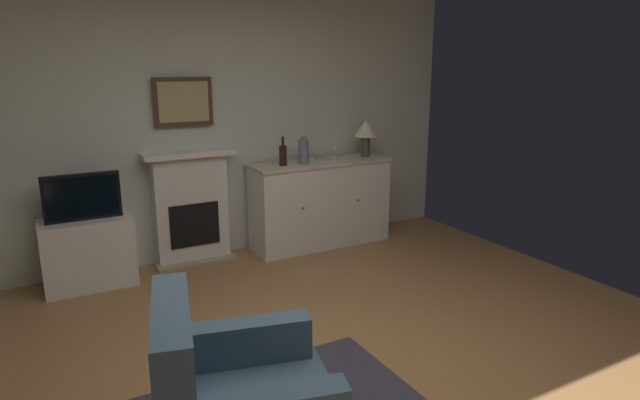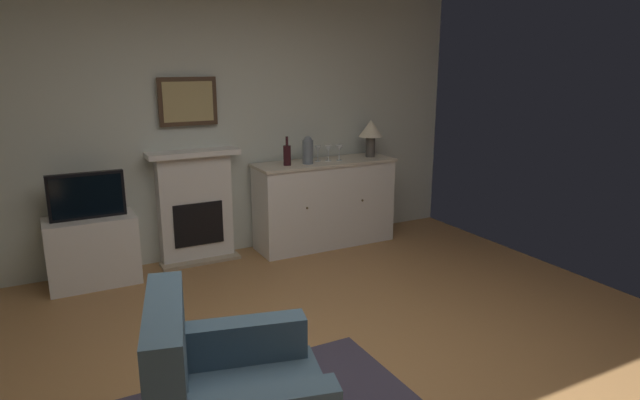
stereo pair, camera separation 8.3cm
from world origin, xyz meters
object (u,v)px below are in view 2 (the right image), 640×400
fireplace_unit (195,206)px  wine_glass_right (339,149)px  wine_glass_left (318,150)px  tv_cabinet (93,251)px  wine_bottle (287,155)px  wine_glass_center (328,149)px  sideboard_cabinet (325,203)px  table_lamp (371,131)px  tv_set (87,196)px  framed_picture (188,102)px  vase_decorative (308,150)px

fireplace_unit → wine_glass_right: bearing=-8.6°
wine_glass_left → tv_cabinet: wine_glass_left is taller
wine_bottle → tv_cabinet: bearing=178.6°
fireplace_unit → wine_glass_right: size_ratio=6.67×
wine_glass_center → wine_glass_right: bearing=-17.7°
fireplace_unit → sideboard_cabinet: 1.35m
sideboard_cabinet → fireplace_unit: bearing=172.5°
sideboard_cabinet → table_lamp: 0.92m
fireplace_unit → tv_set: fireplace_unit is taller
tv_cabinet → tv_set: size_ratio=1.21×
fireplace_unit → table_lamp: table_lamp is taller
framed_picture → sideboard_cabinet: (1.34, -0.22, -1.10)m
wine_bottle → framed_picture: bearing=164.2°
sideboard_cabinet → wine_glass_left: wine_glass_left is taller
wine_bottle → wine_glass_center: bearing=2.3°
fireplace_unit → tv_set: size_ratio=1.77×
table_lamp → tv_set: bearing=-179.8°
framed_picture → wine_glass_right: bearing=-10.3°
wine_glass_left → wine_glass_center: bearing=-13.7°
framed_picture → vase_decorative: (1.12, -0.27, -0.50)m
fireplace_unit → vase_decorative: size_ratio=3.91×
wine_glass_center → tv_cabinet: (-2.35, 0.03, -0.73)m
fireplace_unit → wine_glass_right: 1.58m
vase_decorative → tv_cabinet: bearing=178.2°
wine_glass_right → tv_set: wine_glass_right is taller
framed_picture → table_lamp: framed_picture is taller
framed_picture → tv_cabinet: bearing=-168.0°
sideboard_cabinet → wine_glass_right: wine_glass_right is taller
table_lamp → tv_set: size_ratio=0.65×
wine_bottle → vase_decorative: wine_bottle is taller
tv_set → table_lamp: bearing=0.2°
fireplace_unit → sideboard_cabinet: bearing=-7.5°
wine_glass_center → tv_cabinet: bearing=179.4°
framed_picture → sideboard_cabinet: bearing=-9.4°
framed_picture → vase_decorative: framed_picture is taller
wine_bottle → vase_decorative: (0.22, -0.02, 0.03)m
fireplace_unit → wine_glass_left: fireplace_unit is taller
fireplace_unit → wine_glass_center: bearing=-7.8°
table_lamp → tv_set: table_lamp is taller
wine_glass_center → wine_glass_right: 0.12m
sideboard_cabinet → wine_glass_right: bearing=-17.6°
framed_picture → wine_bottle: size_ratio=1.90×
sideboard_cabinet → table_lamp: size_ratio=3.77×
wine_glass_left → tv_set: 2.25m
framed_picture → vase_decorative: 1.26m
table_lamp → wine_glass_left: table_lamp is taller
framed_picture → wine_glass_left: 1.38m
tv_cabinet → fireplace_unit: bearing=9.4°
tv_cabinet → tv_set: tv_set is taller
tv_set → wine_bottle: bearing=-0.7°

